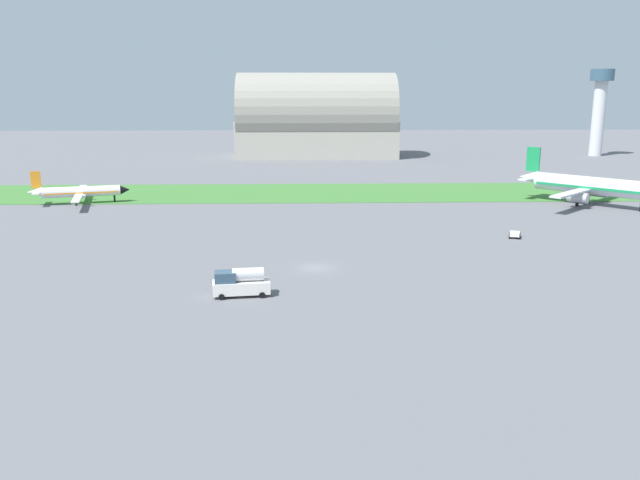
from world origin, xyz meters
name	(u,v)px	position (x,y,z in m)	size (l,w,h in m)	color
ground_plane	(316,268)	(0.00, 0.00, 0.00)	(600.00, 600.00, 0.00)	slate
grass_taxiway_strip	(308,193)	(0.00, 64.12, 0.04)	(360.00, 28.00, 0.08)	#3D7533
airplane_parked_jet_far	(589,186)	(56.96, 46.01, 4.00)	(24.64, 25.04, 11.10)	silver
airplane_taxiing_turboprop	(79,191)	(-47.50, 51.01, 2.57)	(19.93, 23.12, 7.04)	white
fuel_truck_near_gate	(240,283)	(-8.89, -11.56, 1.58)	(6.74, 3.25, 3.29)	white
baggage_cart_midfield	(515,234)	(32.27, 16.92, 0.57)	(2.45, 2.83, 0.90)	white
hangar_distant	(316,121)	(4.04, 147.56, 12.42)	(55.59, 27.67, 28.84)	#B2AD9E
control_tower	(600,104)	(104.00, 146.27, 18.12)	(8.00, 8.00, 30.11)	silver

